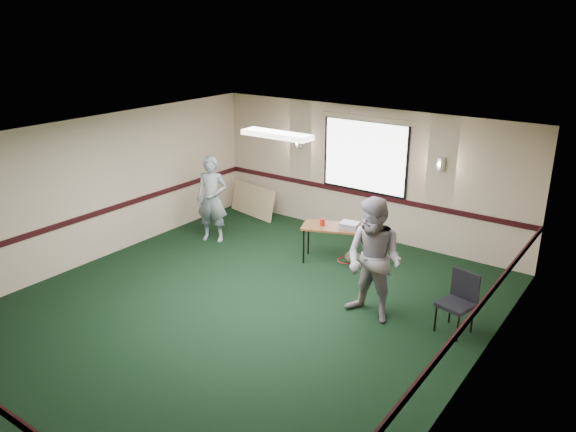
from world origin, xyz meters
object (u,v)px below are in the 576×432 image
Objects in this scene: person_left at (212,199)px; conference_chair at (460,297)px; folding_table at (341,229)px; projector at (350,225)px; person_right at (374,260)px.

conference_chair is at bearing -27.45° from person_left.
conference_chair reaches higher than folding_table.
projector is at bearing -10.03° from person_left.
person_right reaches higher than conference_chair.
folding_table is at bearing 170.88° from conference_chair.
folding_table is 2.12m from person_right.
conference_chair is 5.37m from person_left.
projector is 0.19× the size of person_left.
person_left is at bearing -179.00° from projector.
person_left is at bearing 169.81° from folding_table.
person_right is (-1.20, -0.42, 0.43)m from conference_chair.
conference_chair reaches higher than projector.
conference_chair is at bearing -44.55° from folding_table.
folding_table is at bearing -9.88° from person_left.
projector is 0.17× the size of person_right.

